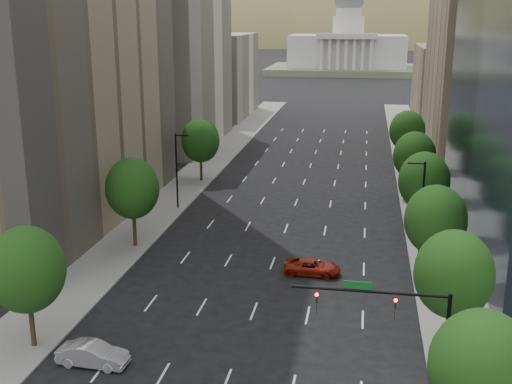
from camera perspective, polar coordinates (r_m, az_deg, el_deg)
The scene contains 22 objects.
sidewalk_left at distance 71.83m, azimuth -9.67°, elevation -2.50°, with size 6.00×200.00×0.15m, color slate.
sidewalk_right at distance 68.39m, azimuth 15.73°, elevation -3.82°, with size 6.00×200.00×0.15m, color slate.
midrise_cream_left at distance 112.26m, azimuth -7.42°, elevation 13.13°, with size 14.00×30.00×35.00m, color beige.
filler_left at distance 144.64m, azimuth -3.44°, elevation 10.38°, with size 14.00×26.00×18.00m, color beige.
parking_tan_right at distance 105.92m, azimuth 19.45°, elevation 10.89°, with size 14.00×30.00×30.00m, color #8C7759.
filler_right at distance 139.06m, azimuth 17.04°, elevation 9.11°, with size 14.00×26.00×16.00m, color #8C7759.
tree_right_0 at distance 34.29m, azimuth 19.52°, elevation -14.63°, with size 5.20×5.20×8.39m.
tree_right_1 at distance 43.92m, azimuth 17.29°, elevation -7.05°, with size 5.20×5.20×8.75m.
tree_right_2 at distance 55.17m, azimuth 15.78°, elevation -2.44°, with size 5.20×5.20×8.61m.
tree_right_3 at distance 66.58m, azimuth 14.81°, elevation 0.96°, with size 5.20×5.20×8.89m.
tree_right_4 at distance 80.26m, azimuth 14.00°, elevation 3.16°, with size 5.20×5.20×8.46m.
tree_right_5 at distance 95.88m, azimuth 13.39°, elevation 5.35°, with size 5.20×5.20×8.75m.
tree_left_0 at distance 45.37m, azimuth -19.87°, elevation -6.55°, with size 5.20×5.20×8.75m.
tree_left_1 at distance 62.47m, azimuth -11.01°, elevation 0.31°, with size 5.20×5.20×8.97m.
tree_left_2 at distance 86.68m, azimuth -5.00°, elevation 4.61°, with size 5.20×5.20×8.68m.
streetlight_rn at distance 62.00m, azimuth 14.59°, elevation -1.10°, with size 1.70×0.20×9.00m.
streetlight_ln at distance 74.48m, azimuth -7.08°, elevation 2.07°, with size 1.70×0.20×9.00m.
traffic_signal at distance 38.33m, azimuth 13.08°, elevation -11.10°, with size 9.12×0.40×7.38m.
capitol at distance 254.45m, azimuth 8.18°, elevation 12.41°, with size 60.00×40.00×35.20m.
foothills at distance 607.22m, azimuth 12.42°, elevation 9.60°, with size 720.00×413.00×263.00m.
car_silver at distance 44.11m, azimuth -14.40°, elevation -13.90°, with size 1.63×4.68×1.54m, color #A6A5AB.
car_red_far at distance 56.65m, azimuth 5.05°, elevation -6.70°, with size 2.28×4.95×1.38m, color maroon.
Camera 1 is at (7.78, -4.26, 22.15)m, focal length 44.67 mm.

